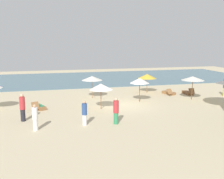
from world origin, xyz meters
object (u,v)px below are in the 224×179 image
Objects in this scene: umbrella_1 at (101,87)px; person_4 at (22,107)px; lounger_2 at (188,93)px; person_2 at (85,113)px; lounger_0 at (39,107)px; umbrella_3 at (193,78)px; person_1 at (35,117)px; umbrella_0 at (147,76)px; person_0 at (116,111)px; lounger_1 at (169,93)px; umbrella_4 at (140,81)px; umbrella_6 at (92,78)px.

umbrella_1 reaches higher than person_4.
person_2 reaches higher than lounger_2.
lounger_0 is 5.96m from person_2.
lounger_2 is at bearing 67.97° from umbrella_3.
umbrella_3 reaches higher than person_2.
person_4 is (-5.94, -1.93, -0.88)m from umbrella_1.
umbrella_0 is at bearing 40.97° from person_1.
lounger_2 is 17.01m from person_1.
person_0 is 6.49m from person_4.
person_2 is (3.11, 0.29, -0.00)m from person_1.
lounger_1 is (13.09, 2.95, -0.01)m from lounger_0.
person_1 is (-13.15, -8.31, 0.67)m from lounger_1.
person_2 is (-1.91, -3.88, -1.02)m from umbrella_1.
umbrella_3 is 1.15× the size of person_4.
person_4 is at bearing -148.23° from umbrella_0.
umbrella_4 reaches higher than person_0.
umbrella_1 is 4.31m from umbrella_4.
lounger_2 is at bearing 27.42° from person_1.
umbrella_1 is at bearing 63.78° from person_2.
person_0 is 1.08× the size of person_2.
umbrella_3 reaches higher than person_0.
umbrella_3 is at bearing 0.52° from lounger_0.
person_2 is (-11.98, -7.54, 0.67)m from lounger_2.
lounger_2 is at bearing 32.19° from person_2.
person_0 reaches higher than person_2.
umbrella_6 is 8.51m from person_2.
umbrella_6 reaches higher than umbrella_0.
person_2 is at bearing -25.76° from person_4.
umbrella_0 is 0.93× the size of umbrella_4.
person_2 is (-2.09, 0.23, -0.07)m from person_0.
umbrella_4 is 1.01× the size of umbrella_6.
person_1 reaches higher than person_2.
person_1 is (-0.06, -5.36, 0.66)m from lounger_0.
umbrella_3 is at bearing -4.14° from umbrella_4.
person_1 is at bearing -158.78° from umbrella_3.
umbrella_4 reaches higher than umbrella_0.
lounger_0 is 5.40m from person_1.
lounger_1 is 0.99× the size of person_0.
umbrella_6 is at bearing 32.19° from lounger_0.
lounger_2 is 16.98m from person_4.
umbrella_6 is (-3.94, 2.63, 0.01)m from umbrella_4.
lounger_1 is 1.07× the size of person_1.
person_0 is (-7.95, -8.25, 0.74)m from lounger_1.
umbrella_0 is 1.04× the size of person_4.
lounger_2 is 1.00× the size of person_2.
umbrella_3 is 5.18m from umbrella_4.
umbrella_4 is at bearing 33.15° from person_1.
lounger_1 is 1.07× the size of lounger_2.
lounger_1 is at bearing 30.38° from umbrella_4.
lounger_2 is at bearing 20.00° from umbrella_1.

